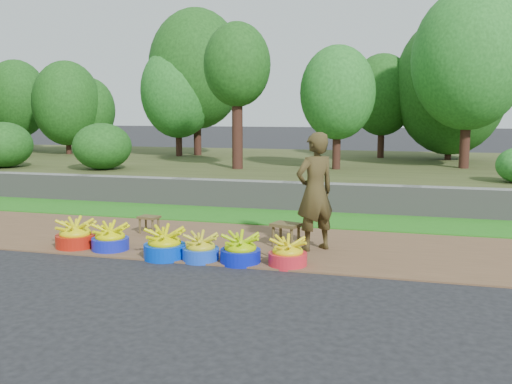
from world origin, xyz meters
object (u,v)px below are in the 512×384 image
(basin_e, at_px, (240,250))
(stool_left, at_px, (149,220))
(basin_c, at_px, (165,245))
(basin_a, at_px, (75,235))
(basin_f, at_px, (288,254))
(basin_d, at_px, (201,249))
(vendor_woman, at_px, (315,192))
(basin_b, at_px, (110,239))
(stool_right, at_px, (286,228))

(basin_e, xyz_separation_m, stool_left, (-1.85, 1.24, 0.06))
(basin_c, bearing_deg, stool_left, 123.27)
(basin_a, xyz_separation_m, basin_e, (2.44, -0.15, -0.01))
(basin_c, relative_size, basin_f, 1.13)
(basin_a, height_order, stool_left, basin_a)
(basin_a, relative_size, stool_left, 1.62)
(basin_d, xyz_separation_m, vendor_woman, (1.31, 0.89, 0.66))
(basin_c, relative_size, basin_d, 1.15)
(vendor_woman, bearing_deg, basin_a, -31.11)
(basin_b, distance_m, basin_f, 2.50)
(basin_c, height_order, vendor_woman, vendor_woman)
(basin_c, bearing_deg, basin_b, 168.45)
(basin_b, distance_m, basin_d, 1.38)
(basin_b, height_order, stool_right, basin_b)
(basin_f, bearing_deg, basin_b, 177.14)
(basin_d, height_order, stool_left, basin_d)
(basin_d, bearing_deg, stool_left, 136.50)
(basin_b, distance_m, basin_e, 1.90)
(vendor_woman, bearing_deg, stool_right, -51.87)
(vendor_woman, bearing_deg, basin_f, 34.04)
(basin_a, xyz_separation_m, basin_c, (1.43, -0.19, -0.00))
(basin_b, xyz_separation_m, basin_d, (1.38, -0.16, -0.01))
(basin_b, bearing_deg, basin_e, -4.44)
(basin_c, relative_size, stool_right, 1.20)
(stool_right, distance_m, vendor_woman, 0.67)
(basin_f, height_order, stool_left, basin_f)
(basin_e, bearing_deg, stool_left, 146.11)
(basin_a, xyz_separation_m, vendor_woman, (3.22, 0.72, 0.64))
(stool_left, xyz_separation_m, stool_right, (2.23, -0.31, 0.05))
(basin_b, xyz_separation_m, stool_left, (0.05, 1.10, 0.07))
(basin_a, xyz_separation_m, stool_left, (0.59, 1.09, 0.05))
(basin_a, relative_size, basin_f, 1.14)
(basin_a, height_order, basin_b, basin_a)
(basin_c, height_order, stool_right, basin_c)
(stool_right, relative_size, vendor_woman, 0.28)
(basin_b, relative_size, basin_f, 1.06)
(basin_c, xyz_separation_m, basin_e, (1.01, 0.03, -0.01))
(basin_f, bearing_deg, basin_c, -178.01)
(basin_f, distance_m, stool_left, 2.74)
(basin_e, distance_m, stool_left, 2.23)
(basin_c, relative_size, stool_left, 1.61)
(basin_b, height_order, basin_f, basin_b)
(basin_e, height_order, vendor_woman, vendor_woman)
(stool_left, height_order, vendor_woman, vendor_woman)
(basin_d, distance_m, stool_left, 1.83)
(basin_c, xyz_separation_m, stool_right, (1.39, 0.97, 0.11))
(stool_right, bearing_deg, basin_b, -160.95)
(basin_a, bearing_deg, basin_c, -7.44)
(basin_a, bearing_deg, stool_right, 15.47)
(basin_d, xyz_separation_m, basin_f, (1.12, 0.04, 0.00))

